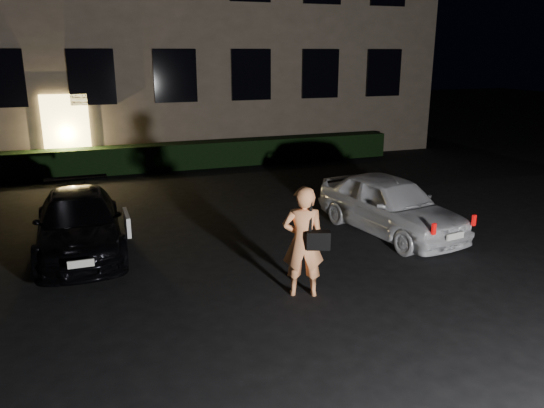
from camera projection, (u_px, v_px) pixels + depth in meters
name	position (u px, v px, depth m)	size (l,w,h in m)	color
ground	(303.00, 303.00, 8.24)	(80.00, 80.00, 0.00)	black
hedge	(181.00, 156.00, 17.63)	(15.00, 0.70, 0.85)	black
sedan	(79.00, 223.00, 10.29)	(1.70, 3.98, 1.13)	black
hatch	(390.00, 205.00, 11.29)	(2.09, 3.89, 1.26)	white
man	(304.00, 241.00, 8.30)	(0.76, 0.63, 1.80)	#FB995D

